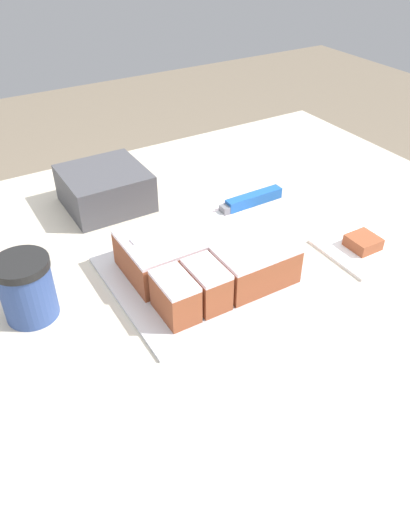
{
  "coord_description": "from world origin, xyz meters",
  "views": [
    {
      "loc": [
        -0.41,
        -0.68,
        1.48
      ],
      "look_at": [
        -0.03,
        -0.04,
        0.93
      ],
      "focal_mm": 35.0,
      "sensor_mm": 36.0,
      "label": 1
    }
  ],
  "objects_px": {
    "cake": "(206,255)",
    "knife": "(242,203)",
    "brownie": "(363,242)",
    "cake_board": "(205,273)",
    "coffee_cup": "(27,288)",
    "storage_box": "(105,188)"
  },
  "relations": [
    {
      "from": "knife",
      "to": "brownie",
      "type": "distance_m",
      "value": 0.26
    },
    {
      "from": "cake",
      "to": "knife",
      "type": "distance_m",
      "value": 0.14
    },
    {
      "from": "cake_board",
      "to": "coffee_cup",
      "type": "xyz_separation_m",
      "value": [
        -0.31,
        0.06,
        0.05
      ]
    },
    {
      "from": "cake",
      "to": "coffee_cup",
      "type": "xyz_separation_m",
      "value": [
        -0.31,
        0.05,
        0.01
      ]
    },
    {
      "from": "knife",
      "to": "storage_box",
      "type": "relative_size",
      "value": 1.85
    },
    {
      "from": "coffee_cup",
      "to": "brownie",
      "type": "height_order",
      "value": "coffee_cup"
    },
    {
      "from": "cake_board",
      "to": "coffee_cup",
      "type": "height_order",
      "value": "coffee_cup"
    },
    {
      "from": "cake",
      "to": "coffee_cup",
      "type": "bearing_deg",
      "value": 170.17
    },
    {
      "from": "knife",
      "to": "coffee_cup",
      "type": "relative_size",
      "value": 2.92
    },
    {
      "from": "cake",
      "to": "coffee_cup",
      "type": "relative_size",
      "value": 2.39
    },
    {
      "from": "coffee_cup",
      "to": "storage_box",
      "type": "height_order",
      "value": "coffee_cup"
    },
    {
      "from": "cake_board",
      "to": "brownie",
      "type": "xyz_separation_m",
      "value": [
        0.31,
        -0.09,
        0.01
      ]
    },
    {
      "from": "cake",
      "to": "knife",
      "type": "height_order",
      "value": "knife"
    },
    {
      "from": "knife",
      "to": "cake_board",
      "type": "bearing_deg",
      "value": 25.97
    },
    {
      "from": "knife",
      "to": "coffee_cup",
      "type": "distance_m",
      "value": 0.43
    },
    {
      "from": "knife",
      "to": "coffee_cup",
      "type": "height_order",
      "value": "coffee_cup"
    },
    {
      "from": "cake",
      "to": "storage_box",
      "type": "distance_m",
      "value": 0.34
    },
    {
      "from": "brownie",
      "to": "cake",
      "type": "bearing_deg",
      "value": 162.86
    },
    {
      "from": "coffee_cup",
      "to": "storage_box",
      "type": "bearing_deg",
      "value": 48.74
    },
    {
      "from": "cake_board",
      "to": "knife",
      "type": "height_order",
      "value": "knife"
    },
    {
      "from": "coffee_cup",
      "to": "storage_box",
      "type": "distance_m",
      "value": 0.38
    },
    {
      "from": "cake",
      "to": "brownie",
      "type": "height_order",
      "value": "cake"
    }
  ]
}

